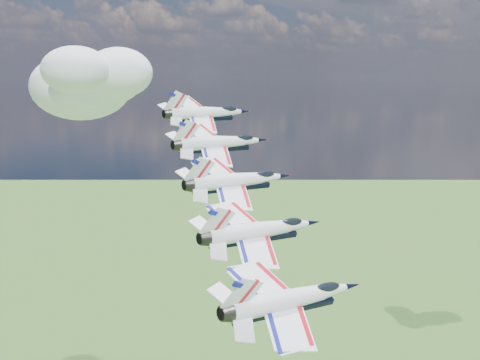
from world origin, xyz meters
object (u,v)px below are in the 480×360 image
Objects in this scene: jet_3 at (263,230)px; jet_4 at (295,298)px; jet_0 at (209,113)px; jet_1 at (222,142)px; jet_2 at (240,180)px.

jet_4 is (9.07, -7.47, -3.72)m from jet_3.
jet_3 is at bearing -16.59° from jet_0.
jet_1 is (9.07, -7.47, -3.72)m from jet_0.
jet_4 is at bearing -16.59° from jet_0.
jet_1 reaches higher than jet_3.
jet_1 is at bearing 163.41° from jet_3.
jet_3 is at bearing -16.59° from jet_2.
jet_2 reaches higher than jet_4.
jet_2 is at bearing -16.59° from jet_0.
jet_4 is (36.28, -29.88, -14.90)m from jet_0.
jet_3 reaches higher than jet_4.
jet_4 is at bearing -16.59° from jet_1.
jet_0 reaches higher than jet_2.
jet_0 is 1.00× the size of jet_3.
jet_3 is (18.14, -14.94, -7.45)m from jet_1.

